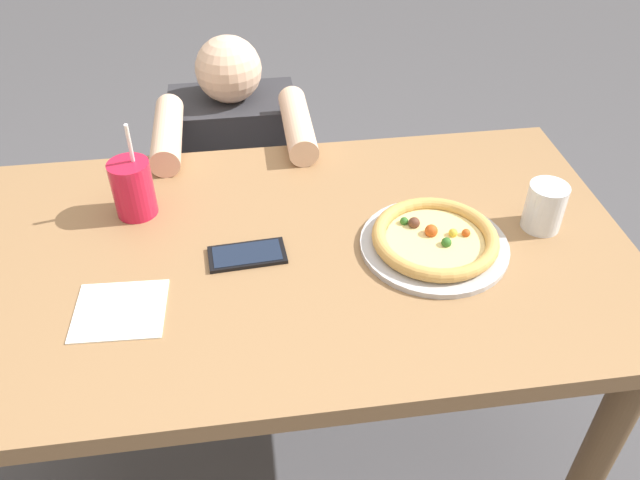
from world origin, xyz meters
The scene contains 8 objects.
ground_plane centered at (0.00, 0.00, 0.00)m, with size 8.00×8.00×0.00m, color #4C4C51.
dining_table centered at (0.00, 0.00, 0.64)m, with size 1.36×0.78×0.75m.
pizza_near centered at (0.28, -0.04, 0.77)m, with size 0.29×0.29×0.04m.
drink_cup_colored centered at (-0.31, 0.16, 0.81)m, with size 0.09×0.09×0.22m.
water_cup_clear centered at (0.52, -0.01, 0.80)m, with size 0.08×0.08×0.10m.
paper_napkin centered at (-0.32, -0.13, 0.75)m, with size 0.16×0.14×0.00m, color white.
cell_phone centered at (-0.09, -0.01, 0.75)m, with size 0.15×0.08×0.01m.
diner_seated centered at (-0.10, 0.65, 0.43)m, with size 0.39×0.51×0.92m.
Camera 1 is at (-0.08, -0.96, 1.57)m, focal length 35.95 mm.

